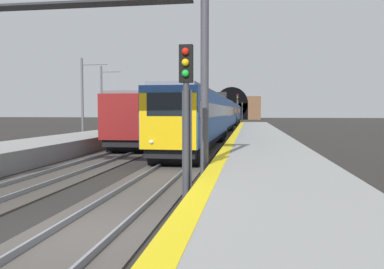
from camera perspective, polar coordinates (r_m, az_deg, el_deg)
name	(u,v)px	position (r m, az deg, el deg)	size (l,w,h in m)	color
ground_plane	(85,237)	(8.97, -15.79, -14.51)	(320.00, 320.00, 0.00)	#282623
platform_right	(288,223)	(8.12, 14.17, -12.77)	(112.00, 4.19, 0.98)	gray
platform_right_edge_strip	(198,196)	(8.03, 0.83, -9.20)	(112.00, 0.50, 0.01)	yellow
track_main_line	(85,235)	(8.96, -15.79, -14.26)	(160.00, 2.83, 0.21)	#4C4742
train_main_approaching	(224,114)	(55.98, 4.89, 3.09)	(77.71, 3.04, 5.06)	#264C99
train_adjacent_platform	(176,115)	(42.23, -2.36, 2.90)	(38.59, 3.40, 4.94)	maroon
railway_signal_near	(186,109)	(10.70, -0.87, 3.82)	(0.39, 0.38, 4.60)	#38383D
railway_signal_mid	(237,109)	(58.32, 6.82, 3.85)	(0.39, 0.38, 5.39)	#38383D
railway_signal_far	(242,110)	(98.73, 7.53, 3.68)	(0.39, 0.38, 5.16)	#38383D
overhead_signal_gantry	(84,33)	(14.36, -15.82, 14.46)	(0.70, 8.81, 7.31)	#3F3F47
tunnel_portal	(232,108)	(128.91, 5.98, 3.99)	(2.71, 19.31, 10.86)	brown
catenary_mast_near	(83,99)	(35.60, -16.06, 5.17)	(0.22, 2.50, 7.50)	#595B60
catenary_mast_far	(102,101)	(39.74, -13.36, 4.87)	(0.22, 2.13, 7.33)	#595B60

